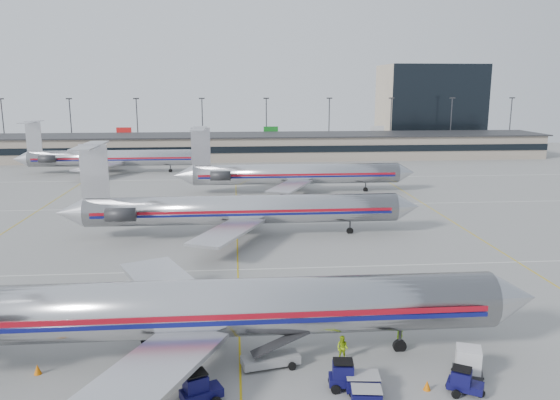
{
  "coord_description": "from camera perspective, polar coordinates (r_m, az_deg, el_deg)",
  "views": [
    {
      "loc": [
        -0.12,
        -43.63,
        18.57
      ],
      "look_at": [
        5.46,
        23.14,
        4.5
      ],
      "focal_mm": 35.0,
      "sensor_mm": 36.0,
      "label": 1
    }
  ],
  "objects": [
    {
      "name": "uld_container",
      "position": [
        38.91,
        19.06,
        -15.7
      ],
      "size": [
        2.27,
        2.08,
        1.95
      ],
      "rotation": [
        0.0,
        0.0,
        -0.35
      ],
      "color": "#2D2D30",
      "rests_on": "ground"
    },
    {
      "name": "tug_right",
      "position": [
        36.96,
        18.63,
        -17.57
      ],
      "size": [
        2.36,
        2.0,
        1.72
      ],
      "rotation": [
        0.0,
        0.0,
        -0.54
      ],
      "color": "#0B0A3C",
      "rests_on": "ground"
    },
    {
      "name": "distant_building",
      "position": [
        182.63,
        15.33,
        9.54
      ],
      "size": [
        30.0,
        20.0,
        25.0
      ],
      "primitive_type": "cube",
      "color": "tan",
      "rests_on": "ground"
    },
    {
      "name": "light_mast_row",
      "position": [
        155.95,
        -4.77,
        8.14
      ],
      "size": [
        163.6,
        0.4,
        15.28
      ],
      "color": "#38383D",
      "rests_on": "ground"
    },
    {
      "name": "ground",
      "position": [
        47.42,
        -4.33,
        -11.23
      ],
      "size": [
        260.0,
        260.0,
        0.0
      ],
      "primitive_type": "plane",
      "color": "gray",
      "rests_on": "ground"
    },
    {
      "name": "cart_inner",
      "position": [
        35.85,
        8.62,
        -18.32
      ],
      "size": [
        2.19,
        1.61,
        1.17
      ],
      "rotation": [
        0.0,
        0.0,
        -0.1
      ],
      "color": "#0B0A3C",
      "rests_on": "ground"
    },
    {
      "name": "cart_outer",
      "position": [
        34.78,
        9.01,
        -19.53
      ],
      "size": [
        1.92,
        1.44,
        1.01
      ],
      "rotation": [
        0.0,
        0.0,
        -0.13
      ],
      "color": "#0B0A3C",
      "rests_on": "ground"
    },
    {
      "name": "cone_right",
      "position": [
        36.95,
        15.12,
        -18.19
      ],
      "size": [
        0.57,
        0.57,
        0.63
      ],
      "primitive_type": "cone",
      "rotation": [
        0.0,
        0.0,
        -0.26
      ],
      "color": "#D26407",
      "rests_on": "ground"
    },
    {
      "name": "jet_foreground",
      "position": [
        38.32,
        -11.3,
        -11.07
      ],
      "size": [
        49.85,
        29.35,
        13.05
      ],
      "color": "silver",
      "rests_on": "ground"
    },
    {
      "name": "ramp_worker_far",
      "position": [
        39.09,
        6.54,
        -15.13
      ],
      "size": [
        1.08,
        1.06,
        1.76
      ],
      "primitive_type": "imported",
      "rotation": [
        0.0,
        0.0,
        -0.68
      ],
      "color": "#98BF12",
      "rests_on": "ground"
    },
    {
      "name": "tug_center",
      "position": [
        35.88,
        6.87,
        -17.79
      ],
      "size": [
        2.46,
        1.42,
        1.91
      ],
      "rotation": [
        0.0,
        0.0,
        -0.11
      ],
      "color": "#0B0A3C",
      "rests_on": "ground"
    },
    {
      "name": "belt_loader",
      "position": [
        38.18,
        -0.85,
        -16.13
      ],
      "size": [
        4.73,
        2.2,
        2.43
      ],
      "rotation": [
        0.0,
        0.0,
        0.21
      ],
      "color": "gray",
      "rests_on": "ground"
    },
    {
      "name": "cone_left",
      "position": [
        40.68,
        -24.01,
        -15.86
      ],
      "size": [
        0.65,
        0.65,
        0.68
      ],
      "primitive_type": "cone",
      "rotation": [
        0.0,
        0.0,
        0.41
      ],
      "color": "#D26407",
      "rests_on": "ground"
    },
    {
      "name": "jet_back_row",
      "position": [
        123.62,
        -17.43,
        4.22
      ],
      "size": [
        41.62,
        25.6,
        11.38
      ],
      "color": "silver",
      "rests_on": "ground"
    },
    {
      "name": "jet_third_row",
      "position": [
        96.07,
        1.24,
        2.76
      ],
      "size": [
        42.69,
        26.26,
        11.67
      ],
      "color": "silver",
      "rests_on": "ground"
    },
    {
      "name": "apron_markings",
      "position": [
        56.75,
        -4.43,
        -7.27
      ],
      "size": [
        160.0,
        0.15,
        0.02
      ],
      "primitive_type": "cube",
      "color": "silver",
      "rests_on": "ground"
    },
    {
      "name": "tug_left",
      "position": [
        34.66,
        -8.47,
        -18.93
      ],
      "size": [
        2.71,
        2.09,
        1.97
      ],
      "rotation": [
        0.0,
        0.0,
        0.42
      ],
      "color": "#0B0A3C",
      "rests_on": "ground"
    },
    {
      "name": "ramp_worker_near",
      "position": [
        42.12,
        12.42,
        -13.4
      ],
      "size": [
        0.68,
        0.57,
        1.58
      ],
      "primitive_type": "imported",
      "rotation": [
        0.0,
        0.0,
        0.4
      ],
      "color": "#9AEA16",
      "rests_on": "ground"
    },
    {
      "name": "jet_second_row",
      "position": [
        68.25,
        -4.62,
        -0.99
      ],
      "size": [
        45.32,
        26.68,
        11.86
      ],
      "color": "silver",
      "rests_on": "ground"
    },
    {
      "name": "terminal",
      "position": [
        142.44,
        -4.72,
        5.61
      ],
      "size": [
        162.0,
        17.0,
        6.25
      ],
      "color": "gray",
      "rests_on": "ground"
    }
  ]
}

